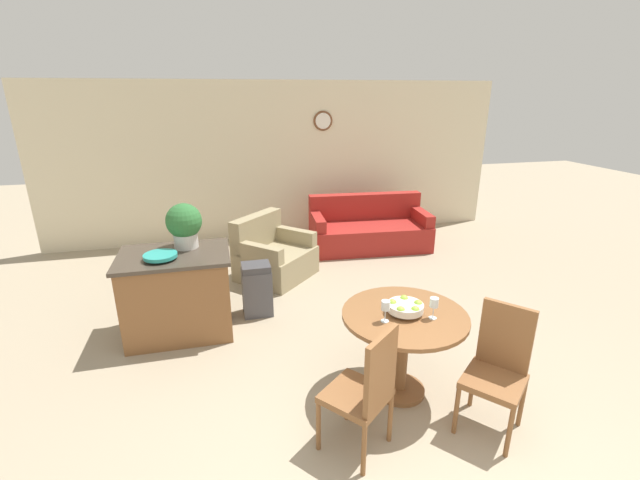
% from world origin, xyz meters
% --- Properties ---
extents(wall_back, '(8.00, 0.09, 2.70)m').
position_xyz_m(wall_back, '(0.00, 5.73, 1.35)').
color(wall_back, beige).
rests_on(wall_back, ground_plane).
extents(dining_table, '(1.05, 1.05, 0.77)m').
position_xyz_m(dining_table, '(0.29, 1.15, 0.60)').
color(dining_table, brown).
rests_on(dining_table, ground_plane).
extents(dining_chair_near_left, '(0.59, 0.59, 1.01)m').
position_xyz_m(dining_chair_near_left, '(-0.23, 0.60, 0.55)').
color(dining_chair_near_left, brown).
rests_on(dining_chair_near_left, ground_plane).
extents(dining_chair_near_right, '(0.59, 0.59, 1.01)m').
position_xyz_m(dining_chair_near_right, '(0.84, 0.62, 0.55)').
color(dining_chair_near_right, brown).
rests_on(dining_chair_near_right, ground_plane).
extents(fruit_bowl, '(0.30, 0.30, 0.11)m').
position_xyz_m(fruit_bowl, '(0.29, 1.15, 0.84)').
color(fruit_bowl, silver).
rests_on(fruit_bowl, dining_table).
extents(wine_glass_left, '(0.07, 0.07, 0.18)m').
position_xyz_m(wine_glass_left, '(0.08, 1.07, 0.91)').
color(wine_glass_left, silver).
rests_on(wine_glass_left, dining_table).
extents(wine_glass_right, '(0.07, 0.07, 0.18)m').
position_xyz_m(wine_glass_right, '(0.48, 1.02, 0.91)').
color(wine_glass_right, silver).
rests_on(wine_glass_right, dining_table).
extents(kitchen_island, '(1.13, 0.80, 0.92)m').
position_xyz_m(kitchen_island, '(-1.63, 2.66, 0.46)').
color(kitchen_island, brown).
rests_on(kitchen_island, ground_plane).
extents(teal_bowl, '(0.33, 0.33, 0.06)m').
position_xyz_m(teal_bowl, '(-1.74, 2.53, 0.96)').
color(teal_bowl, teal).
rests_on(teal_bowl, kitchen_island).
extents(potted_plant, '(0.38, 0.38, 0.49)m').
position_xyz_m(potted_plant, '(-1.50, 2.84, 1.18)').
color(potted_plant, beige).
rests_on(potted_plant, kitchen_island).
extents(trash_bin, '(0.34, 0.28, 0.63)m').
position_xyz_m(trash_bin, '(-0.77, 2.87, 0.31)').
color(trash_bin, '#47474C').
rests_on(trash_bin, ground_plane).
extents(couch, '(2.00, 1.06, 0.86)m').
position_xyz_m(couch, '(1.31, 4.74, 0.29)').
color(couch, maroon).
rests_on(couch, ground_plane).
extents(armchair, '(1.27, 1.27, 0.87)m').
position_xyz_m(armchair, '(-0.43, 3.92, 0.29)').
color(armchair, '#998966').
rests_on(armchair, ground_plane).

